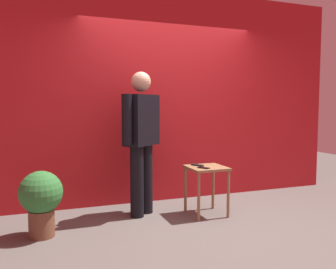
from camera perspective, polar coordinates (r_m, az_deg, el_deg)
The scene contains 7 objects.
ground_plane at distance 4.10m, azimuth 6.19°, elevation -14.54°, with size 12.00×12.00×0.00m, color #59544F.
back_wall_red at distance 4.99m, azimuth 0.08°, elevation 6.31°, with size 5.37×0.12×2.98m, color red.
standing_person at distance 4.25m, azimuth -4.42°, elevation -0.19°, with size 0.61×0.53×1.76m.
side_table at distance 4.34m, azimuth 6.34°, elevation -6.74°, with size 0.45×0.45×0.60m.
cell_phone at distance 4.20m, azimuth 5.85°, elevation -5.47°, with size 0.07×0.14×0.01m, color black.
tv_remote at distance 4.36m, azimuth 4.84°, elevation -5.03°, with size 0.04×0.17×0.02m, color black.
potted_plant at distance 3.84m, azimuth -20.16°, elevation -9.78°, with size 0.44×0.44×0.69m.
Camera 1 is at (-1.73, -3.46, 1.34)m, focal length 37.06 mm.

